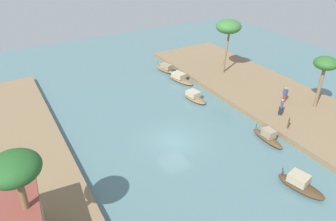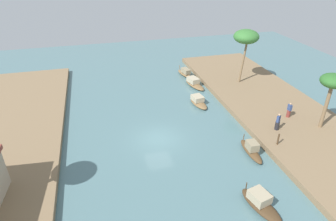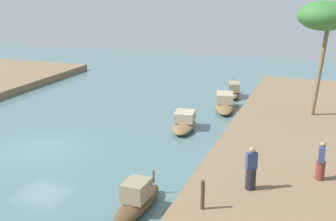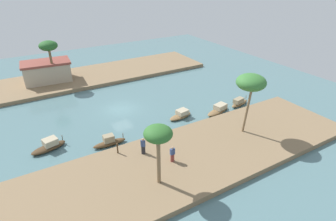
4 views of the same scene
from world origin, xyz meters
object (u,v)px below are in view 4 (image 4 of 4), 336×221
(person_on_near_bank, at_px, (143,147))
(sampan_downstream_large, at_px, (109,142))
(riverside_building, at_px, (47,71))
(sampan_with_red_awning, at_px, (181,115))
(palm_tree_left_near, at_px, (158,135))
(sampan_with_tall_canopy, at_px, (239,103))
(palm_tree_right_tall, at_px, (48,47))
(sampan_foreground, at_px, (219,109))
(mooring_post, at_px, (117,148))
(palm_tree_left_far, at_px, (251,83))
(sampan_upstream_small, at_px, (49,146))
(person_by_mooring, at_px, (172,155))

(person_on_near_bank, bearing_deg, sampan_downstream_large, -2.92)
(person_on_near_bank, height_order, riverside_building, riverside_building)
(sampan_with_red_awning, height_order, palm_tree_left_near, palm_tree_left_near)
(sampan_with_tall_canopy, bearing_deg, riverside_building, 122.05)
(sampan_with_red_awning, relative_size, palm_tree_left_near, 0.62)
(palm_tree_right_tall, bearing_deg, sampan_foreground, -50.67)
(mooring_post, xyz_separation_m, riverside_building, (-2.24, 23.69, 1.07))
(sampan_downstream_large, relative_size, riverside_building, 0.47)
(sampan_with_tall_canopy, bearing_deg, palm_tree_left_far, -141.95)
(sampan_with_red_awning, relative_size, palm_tree_right_tall, 0.51)
(mooring_post, height_order, riverside_building, riverside_building)
(person_on_near_bank, height_order, palm_tree_right_tall, palm_tree_right_tall)
(mooring_post, bearing_deg, person_on_near_bank, -31.57)
(sampan_upstream_small, xyz_separation_m, riverside_building, (3.27, 18.84, 1.71))
(sampan_downstream_large, distance_m, sampan_foreground, 14.64)
(sampan_upstream_small, height_order, riverside_building, riverside_building)
(sampan_with_tall_canopy, height_order, palm_tree_right_tall, palm_tree_right_tall)
(sampan_upstream_small, height_order, sampan_with_tall_canopy, sampan_upstream_small)
(person_by_mooring, relative_size, riverside_building, 0.21)
(sampan_downstream_large, bearing_deg, person_on_near_bank, -58.52)
(sampan_downstream_large, xyz_separation_m, sampan_with_tall_canopy, (18.24, 0.09, 0.02))
(sampan_downstream_large, relative_size, sampan_with_tall_canopy, 1.05)
(sampan_downstream_large, height_order, palm_tree_left_far, palm_tree_left_far)
(mooring_post, distance_m, palm_tree_left_near, 7.05)
(sampan_foreground, bearing_deg, mooring_post, 176.64)
(palm_tree_left_far, height_order, riverside_building, palm_tree_left_far)
(person_on_near_bank, bearing_deg, person_by_mooring, -176.58)
(person_by_mooring, bearing_deg, palm_tree_left_far, 3.29)
(palm_tree_left_near, height_order, palm_tree_left_far, palm_tree_left_far)
(palm_tree_left_far, bearing_deg, person_by_mooring, -177.52)
(sampan_with_red_awning, height_order, person_by_mooring, person_by_mooring)
(palm_tree_left_near, distance_m, riverside_building, 29.66)
(sampan_with_red_awning, bearing_deg, sampan_with_tall_canopy, -16.04)
(mooring_post, bearing_deg, person_by_mooring, -44.09)
(person_by_mooring, bearing_deg, sampan_upstream_small, 138.29)
(mooring_post, relative_size, palm_tree_left_far, 0.16)
(palm_tree_right_tall, distance_m, riverside_building, 4.37)
(sampan_downstream_large, xyz_separation_m, riverside_building, (-2.24, 21.23, 1.72))
(sampan_downstream_large, relative_size, sampan_upstream_small, 0.95)
(sampan_foreground, distance_m, palm_tree_left_near, 16.15)
(sampan_with_red_awning, bearing_deg, person_by_mooring, -136.11)
(palm_tree_left_far, bearing_deg, riverside_building, 119.88)
(riverside_building, bearing_deg, person_by_mooring, -72.37)
(sampan_foreground, bearing_deg, sampan_downstream_large, 167.10)
(mooring_post, bearing_deg, sampan_with_tall_canopy, 7.95)
(sampan_upstream_small, xyz_separation_m, sampan_foreground, (20.15, -2.40, -0.04))
(sampan_downstream_large, height_order, person_by_mooring, person_by_mooring)
(sampan_downstream_large, height_order, sampan_foreground, sampan_downstream_large)
(sampan_with_red_awning, bearing_deg, palm_tree_left_far, -71.24)
(person_on_near_bank, bearing_deg, mooring_post, 26.16)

